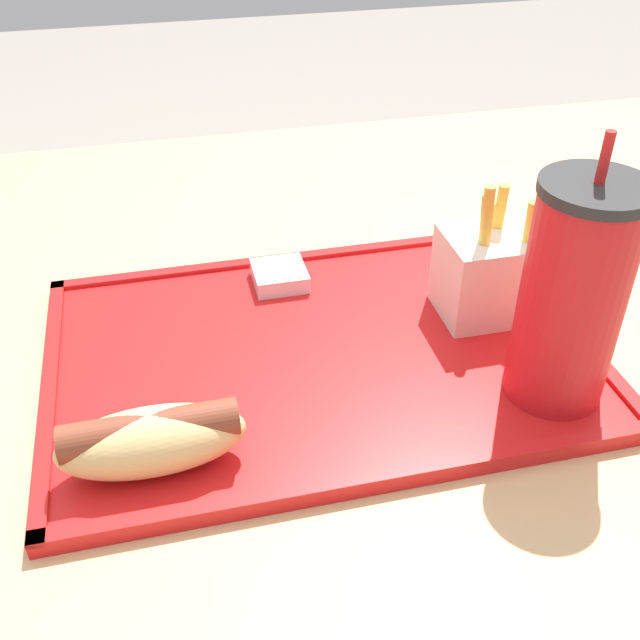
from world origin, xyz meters
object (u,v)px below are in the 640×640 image
(hot_dog_far, at_px, (152,439))
(sauce_cup_mayo, at_px, (280,275))
(soda_cup, at_px, (572,295))
(fries_carton, at_px, (490,272))

(hot_dog_far, distance_m, sauce_cup_mayo, 0.24)
(soda_cup, distance_m, sauce_cup_mayo, 0.28)
(soda_cup, xyz_separation_m, hot_dog_far, (0.30, 0.01, -0.06))
(fries_carton, bearing_deg, hot_dog_far, 22.32)
(sauce_cup_mayo, bearing_deg, hot_dog_far, 58.63)
(hot_dog_far, xyz_separation_m, sauce_cup_mayo, (-0.13, -0.21, -0.02))
(soda_cup, bearing_deg, hot_dog_far, 2.01)
(fries_carton, relative_size, sauce_cup_mayo, 2.61)
(hot_dog_far, bearing_deg, sauce_cup_mayo, -121.37)
(fries_carton, distance_m, sauce_cup_mayo, 0.19)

